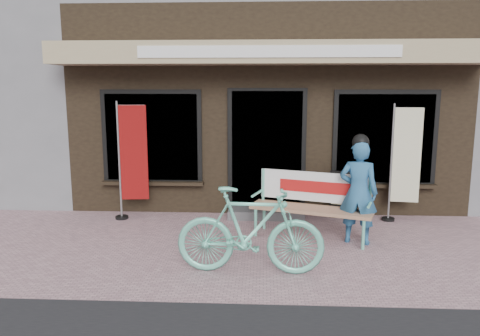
# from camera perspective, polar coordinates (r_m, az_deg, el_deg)

# --- Properties ---
(ground) EXTENTS (70.00, 70.00, 0.00)m
(ground) POSITION_cam_1_polar(r_m,az_deg,el_deg) (6.44, 3.24, -10.37)
(ground) COLOR #AE858C
(ground) RESTS_ON ground
(storefront) EXTENTS (7.00, 6.77, 6.00)m
(storefront) POSITION_cam_1_polar(r_m,az_deg,el_deg) (11.02, 3.31, 13.94)
(storefront) COLOR black
(storefront) RESTS_ON ground
(bench) EXTENTS (1.83, 1.00, 0.96)m
(bench) POSITION_cam_1_polar(r_m,az_deg,el_deg) (7.04, 8.83, -3.86)
(bench) COLOR #6ACFB2
(bench) RESTS_ON ground
(person) EXTENTS (0.63, 0.50, 1.58)m
(person) POSITION_cam_1_polar(r_m,az_deg,el_deg) (6.86, 14.24, -2.64)
(person) COLOR #29608E
(person) RESTS_ON ground
(bicycle) EXTENTS (1.80, 0.58, 1.07)m
(bicycle) POSITION_cam_1_polar(r_m,az_deg,el_deg) (5.64, 1.25, -7.64)
(bicycle) COLOR #6ACFB2
(bicycle) RESTS_ON ground
(nobori_red) EXTENTS (0.59, 0.24, 1.99)m
(nobori_red) POSITION_cam_1_polar(r_m,az_deg,el_deg) (8.02, -13.10, 1.07)
(nobori_red) COLOR gray
(nobori_red) RESTS_ON ground
(nobori_cream) EXTENTS (0.58, 0.24, 1.96)m
(nobori_cream) POSITION_cam_1_polar(r_m,az_deg,el_deg) (8.13, 19.33, 0.74)
(nobori_cream) COLOR gray
(nobori_cream) RESTS_ON ground
(menu_stand) EXTENTS (0.41, 0.18, 0.82)m
(menu_stand) POSITION_cam_1_polar(r_m,az_deg,el_deg) (8.14, 12.31, -3.15)
(menu_stand) COLOR black
(menu_stand) RESTS_ON ground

